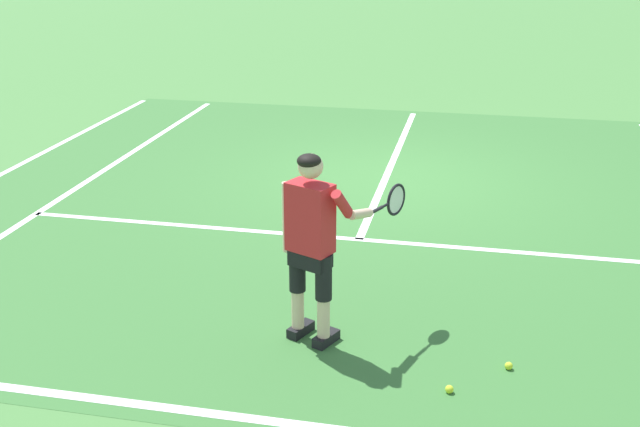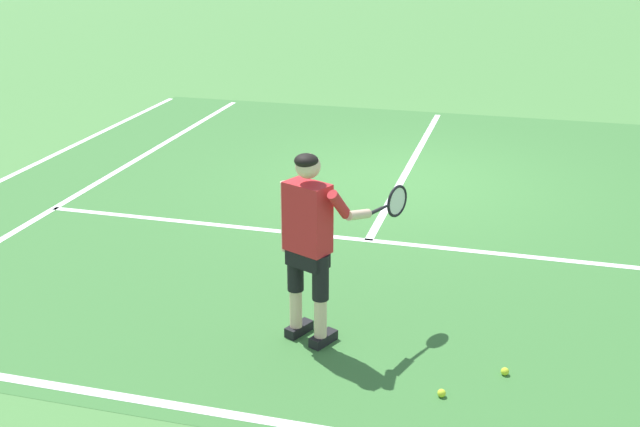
% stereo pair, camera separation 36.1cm
% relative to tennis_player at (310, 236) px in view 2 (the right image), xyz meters
% --- Properties ---
extents(ground_plane, '(80.00, 80.00, 0.00)m').
position_rel_tennis_player_xyz_m(ground_plane, '(0.03, 4.69, -0.99)').
color(ground_plane, '#477F3D').
extents(court_inner_surface, '(10.98, 10.41, 0.00)m').
position_rel_tennis_player_xyz_m(court_inner_surface, '(0.03, 3.75, -0.99)').
color(court_inner_surface, '#387033').
rests_on(court_inner_surface, ground).
extents(line_baseline, '(10.98, 0.10, 0.01)m').
position_rel_tennis_player_xyz_m(line_baseline, '(0.03, -1.25, -0.99)').
color(line_baseline, white).
rests_on(line_baseline, ground).
extents(line_service, '(8.23, 0.10, 0.01)m').
position_rel_tennis_player_xyz_m(line_service, '(0.03, 2.36, -0.99)').
color(line_service, white).
rests_on(line_service, ground).
extents(line_centre_service, '(0.10, 6.40, 0.01)m').
position_rel_tennis_player_xyz_m(line_centre_service, '(0.03, 5.56, -0.99)').
color(line_centre_service, white).
rests_on(line_centre_service, ground).
extents(line_singles_left, '(0.10, 10.01, 0.01)m').
position_rel_tennis_player_xyz_m(line_singles_left, '(-4.09, 3.75, -0.99)').
color(line_singles_left, white).
rests_on(line_singles_left, ground).
extents(line_doubles_left, '(0.10, 10.01, 0.01)m').
position_rel_tennis_player_xyz_m(line_doubles_left, '(-5.46, 3.75, -0.99)').
color(line_doubles_left, white).
rests_on(line_doubles_left, ground).
extents(tennis_player, '(0.98, 0.97, 1.71)m').
position_rel_tennis_player_xyz_m(tennis_player, '(0.00, 0.00, 0.00)').
color(tennis_player, black).
rests_on(tennis_player, ground).
extents(tennis_ball_near_feet, '(0.07, 0.07, 0.07)m').
position_rel_tennis_player_xyz_m(tennis_ball_near_feet, '(1.22, -0.60, -0.96)').
color(tennis_ball_near_feet, '#CCE02D').
rests_on(tennis_ball_near_feet, ground).
extents(tennis_ball_by_baseline, '(0.07, 0.07, 0.07)m').
position_rel_tennis_player_xyz_m(tennis_ball_by_baseline, '(1.68, -0.15, -0.96)').
color(tennis_ball_by_baseline, '#CCE02D').
rests_on(tennis_ball_by_baseline, ground).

